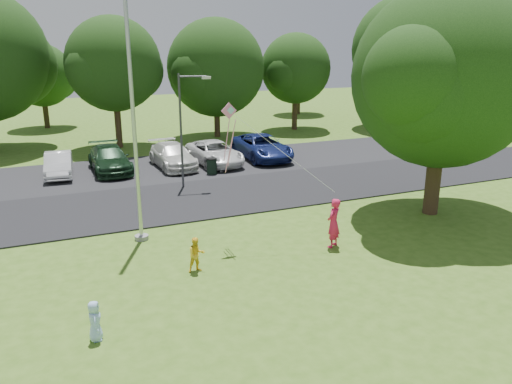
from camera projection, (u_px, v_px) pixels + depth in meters
name	position (u px, v px, depth m)	size (l,w,h in m)	color
ground	(289.00, 279.00, 15.14)	(120.00, 120.00, 0.00)	#3B631A
park_road	(201.00, 198.00, 23.06)	(60.00, 6.00, 0.06)	black
parking_strip	(168.00, 168.00, 28.79)	(42.00, 7.00, 0.06)	black
flagpole	(134.00, 126.00, 17.04)	(0.50, 0.50, 10.00)	#B7BABF
street_lamp	(185.00, 121.00, 23.93)	(1.55, 0.46, 5.55)	#3F3F44
trash_can	(212.00, 167.00, 27.17)	(0.59, 0.59, 0.93)	black
big_tree	(443.00, 80.00, 19.43)	(8.12, 7.18, 9.23)	#332316
tree_row	(156.00, 61.00, 35.48)	(64.35, 11.94, 10.88)	#332316
horizon_trees	(161.00, 74.00, 45.32)	(77.46, 7.20, 7.02)	#332316
parked_cars	(187.00, 154.00, 29.00)	(13.81, 5.49, 1.48)	silver
woman	(333.00, 223.00, 17.34)	(0.64, 0.42, 1.76)	#DC1D4F
child_yellow	(196.00, 255.00, 15.50)	(0.55, 0.43, 1.12)	yellow
child_blue	(95.00, 321.00, 11.88)	(0.50, 0.32, 1.02)	#A6CBFF
kite	(232.00, 126.00, 16.75)	(3.44, 2.03, 3.00)	pink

